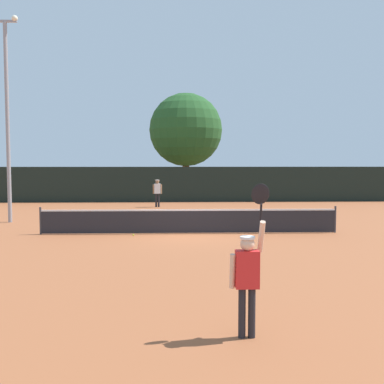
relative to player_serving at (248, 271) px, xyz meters
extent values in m
plane|color=#9E5633|center=(-0.61, 10.70, -1.10)|extent=(120.00, 120.00, 0.00)
cube|color=#232328|center=(-0.61, 10.70, -0.63)|extent=(11.73, 0.03, 0.91)
cube|color=white|center=(-0.61, 10.70, -0.17)|extent=(11.73, 0.04, 0.06)
cylinder|color=#333338|center=(-6.48, 10.70, -0.57)|extent=(0.08, 0.08, 1.07)
cylinder|color=#333338|center=(5.25, 10.70, -0.57)|extent=(0.08, 0.08, 1.07)
cube|color=black|center=(-0.61, 24.71, 0.13)|extent=(31.71, 0.12, 2.48)
cube|color=red|center=(-0.01, -0.01, 0.03)|extent=(0.38, 0.22, 0.61)
sphere|color=beige|center=(-0.01, -0.01, 0.44)|extent=(0.23, 0.23, 0.23)
cylinder|color=white|center=(-0.01, -0.01, 0.54)|extent=(0.24, 0.24, 0.04)
cylinder|color=black|center=(-0.09, -0.01, -0.69)|extent=(0.12, 0.12, 0.82)
cylinder|color=black|center=(0.07, -0.01, -0.69)|extent=(0.12, 0.12, 0.82)
cylinder|color=beige|center=(-0.25, -0.01, 0.00)|extent=(0.09, 0.17, 0.58)
cylinder|color=beige|center=(0.23, 0.07, 0.54)|extent=(0.09, 0.32, 0.56)
cylinder|color=black|center=(0.23, 0.13, 0.94)|extent=(0.04, 0.11, 0.28)
ellipsoid|color=black|center=(0.23, 0.19, 1.23)|extent=(0.30, 0.13, 0.36)
cube|color=white|center=(-2.31, 21.15, 0.06)|extent=(0.38, 0.22, 0.63)
sphere|color=#8C6647|center=(-2.31, 21.15, 0.48)|extent=(0.24, 0.24, 0.24)
cylinder|color=white|center=(-2.31, 21.15, 0.59)|extent=(0.25, 0.25, 0.04)
cylinder|color=black|center=(-2.39, 21.15, -0.68)|extent=(0.12, 0.12, 0.85)
cylinder|color=black|center=(-2.23, 21.15, -0.68)|extent=(0.12, 0.12, 0.85)
cylinder|color=#8C6647|center=(-2.55, 21.15, 0.03)|extent=(0.09, 0.18, 0.60)
cylinder|color=#8C6647|center=(-2.07, 21.15, 0.03)|extent=(0.09, 0.16, 0.60)
sphere|color=#CCE033|center=(-2.79, 10.19, -1.07)|extent=(0.07, 0.07, 0.07)
cylinder|color=gray|center=(-8.96, 14.31, 3.50)|extent=(0.18, 0.18, 9.21)
cube|color=gray|center=(-8.96, 14.31, 8.16)|extent=(1.10, 0.10, 0.10)
sphere|color=#F2EDCC|center=(-8.51, 14.31, 8.29)|extent=(0.28, 0.28, 0.28)
cylinder|color=brown|center=(-0.32, 30.30, 0.50)|extent=(0.56, 0.56, 3.20)
sphere|color=#235123|center=(-0.32, 30.30, 4.34)|extent=(5.98, 5.98, 5.98)
cube|color=navy|center=(1.65, 32.80, -0.50)|extent=(2.17, 4.32, 0.90)
cube|color=#2D333D|center=(1.65, 32.50, 0.27)|extent=(1.84, 2.31, 0.64)
cylinder|color=black|center=(0.80, 34.20, -0.80)|extent=(0.22, 0.60, 0.60)
cylinder|color=black|center=(2.50, 34.20, -0.80)|extent=(0.22, 0.60, 0.60)
cylinder|color=black|center=(0.80, 31.40, -0.80)|extent=(0.22, 0.60, 0.60)
cylinder|color=black|center=(2.50, 31.40, -0.80)|extent=(0.22, 0.60, 0.60)
camera|label=1|loc=(-1.16, -7.20, 1.77)|focal=42.46mm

